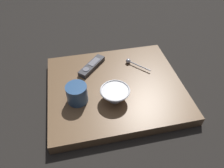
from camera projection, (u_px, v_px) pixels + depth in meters
name	position (u px, v px, depth m)	size (l,w,h in m)	color
ground_plane	(115.00, 91.00, 1.02)	(6.00, 6.00, 0.00)	black
table	(115.00, 88.00, 1.00)	(0.53, 0.62, 0.05)	brown
cereal_bowl	(115.00, 94.00, 0.90)	(0.13, 0.13, 0.06)	silver
coffee_mug	(77.00, 94.00, 0.89)	(0.09, 0.09, 0.08)	#33598C
teaspoon	(131.00, 62.00, 1.08)	(0.11, 0.10, 0.03)	#A3A5B2
tv_remote_near	(92.00, 66.00, 1.06)	(0.16, 0.15, 0.02)	#38383D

